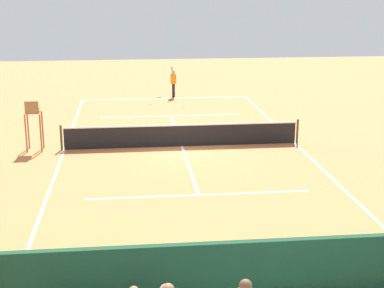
% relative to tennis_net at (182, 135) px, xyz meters
% --- Properties ---
extents(ground_plane, '(60.00, 60.00, 0.00)m').
position_rel_tennis_net_xyz_m(ground_plane, '(0.00, 0.00, -0.50)').
color(ground_plane, '#D17542').
extents(court_line_markings, '(10.10, 22.20, 0.01)m').
position_rel_tennis_net_xyz_m(court_line_markings, '(0.00, -0.04, -0.50)').
color(court_line_markings, white).
rests_on(court_line_markings, ground).
extents(tennis_net, '(10.30, 0.10, 1.07)m').
position_rel_tennis_net_xyz_m(tennis_net, '(0.00, 0.00, 0.00)').
color(tennis_net, black).
rests_on(tennis_net, ground).
extents(backdrop_wall, '(18.00, 0.16, 2.00)m').
position_rel_tennis_net_xyz_m(backdrop_wall, '(0.00, 14.00, 0.50)').
color(backdrop_wall, '#194228').
rests_on(backdrop_wall, ground).
extents(umpire_chair, '(0.67, 0.67, 2.14)m').
position_rel_tennis_net_xyz_m(umpire_chair, '(6.20, -0.05, 0.81)').
color(umpire_chair, olive).
rests_on(umpire_chair, ground).
extents(courtside_bench, '(1.80, 0.40, 0.93)m').
position_rel_tennis_net_xyz_m(courtside_bench, '(-3.12, 13.27, 0.06)').
color(courtside_bench, '#33383D').
rests_on(courtside_bench, ground).
extents(tennis_player, '(0.44, 0.56, 1.93)m').
position_rel_tennis_net_xyz_m(tennis_player, '(-0.54, -11.32, 0.51)').
color(tennis_player, black).
rests_on(tennis_player, ground).
extents(tennis_racket, '(0.50, 0.53, 0.03)m').
position_rel_tennis_net_xyz_m(tennis_racket, '(0.51, -11.40, -0.49)').
color(tennis_racket, black).
rests_on(tennis_racket, ground).
extents(tennis_ball_near, '(0.07, 0.07, 0.07)m').
position_rel_tennis_net_xyz_m(tennis_ball_near, '(-0.86, -8.04, -0.47)').
color(tennis_ball_near, '#CCDB33').
rests_on(tennis_ball_near, ground).
extents(tennis_ball_far, '(0.07, 0.07, 0.07)m').
position_rel_tennis_net_xyz_m(tennis_ball_far, '(1.02, -9.15, -0.47)').
color(tennis_ball_far, '#CCDB33').
rests_on(tennis_ball_far, ground).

